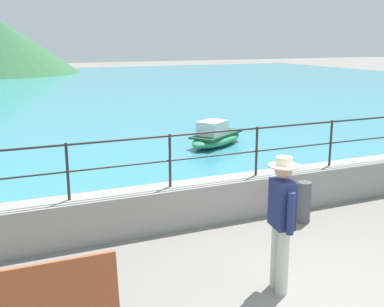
% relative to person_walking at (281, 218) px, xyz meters
% --- Properties ---
extents(promenade_wall, '(20.00, 0.56, 0.70)m').
position_rel_person_walking_xyz_m(promenade_wall, '(0.36, 2.55, -0.63)').
color(promenade_wall, gray).
rests_on(promenade_wall, ground).
extents(railing, '(18.44, 0.04, 0.90)m').
position_rel_person_walking_xyz_m(railing, '(0.36, 2.55, 0.34)').
color(railing, '#282623').
rests_on(railing, promenade_wall).
extents(lake_water, '(64.00, 44.32, 0.06)m').
position_rel_person_walking_xyz_m(lake_water, '(0.36, 25.19, -0.95)').
color(lake_water, teal).
rests_on(lake_water, ground).
extents(person_walking, '(0.38, 0.56, 1.75)m').
position_rel_person_walking_xyz_m(person_walking, '(0.00, 0.00, 0.00)').
color(person_walking, beige).
rests_on(person_walking, ground).
extents(bollard, '(0.24, 0.24, 0.73)m').
position_rel_person_walking_xyz_m(bollard, '(1.70, 1.77, -0.61)').
color(bollard, '#4C4C51').
rests_on(bollard, ground).
extents(boat_4, '(2.42, 2.01, 0.76)m').
position_rel_person_walking_xyz_m(boat_4, '(2.92, 7.60, -0.65)').
color(boat_4, '#338C59').
rests_on(boat_4, lake_water).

